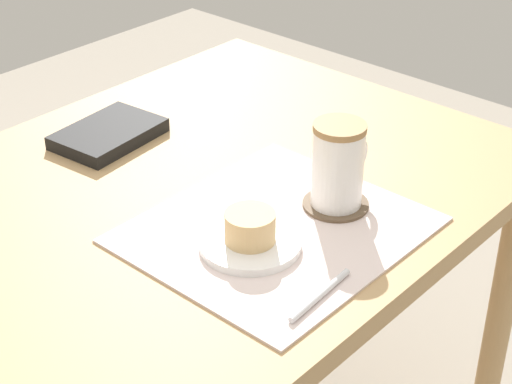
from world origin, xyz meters
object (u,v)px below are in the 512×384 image
object	(u,v)px
dining_table	(162,251)
small_book	(109,134)
pastry_plate	(250,243)
coffee_mug	(339,164)
pastry	(250,227)

from	to	relation	value
dining_table	small_book	world-z (taller)	small_book
pastry_plate	small_book	xyz separation A→B (m)	(0.08, 0.41, 0.00)
coffee_mug	pastry	bearing A→B (deg)	172.36
dining_table	small_book	xyz separation A→B (m)	(0.09, 0.23, 0.09)
pastry	pastry_plate	bearing A→B (deg)	0.00
pastry	small_book	bearing A→B (deg)	78.43
pastry_plate	pastry	world-z (taller)	pastry
coffee_mug	small_book	size ratio (longest dim) A/B	0.74
pastry_plate	pastry	distance (m)	0.03
pastry_plate	dining_table	bearing A→B (deg)	92.65
coffee_mug	pastry_plate	bearing A→B (deg)	172.36
small_book	pastry	bearing A→B (deg)	-107.54
pastry	small_book	size ratio (longest dim) A/B	0.40
small_book	pastry_plate	bearing A→B (deg)	-107.54
pastry	small_book	xyz separation A→B (m)	(0.08, 0.41, -0.03)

